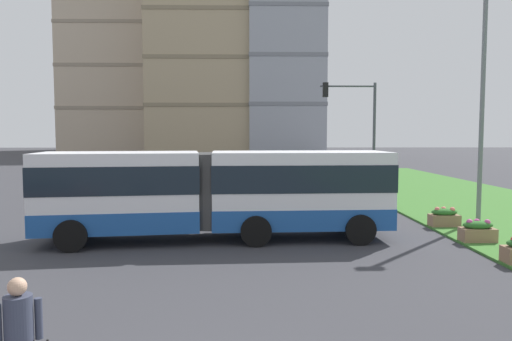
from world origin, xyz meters
TOP-DOWN VIEW (x-y plane):
  - articulated_bus at (-0.38, 11.42)m, footprint 12.01×3.61m
  - car_black_sedan at (-6.04, 22.64)m, footprint 4.51×2.25m
  - pedestrian_crossing at (-2.37, 1.34)m, footprint 0.52×0.36m
  - flower_planter_3 at (8.21, 10.58)m, footprint 1.10×0.56m
  - flower_planter_4 at (8.21, 13.23)m, footprint 1.10×0.56m
  - traffic_light_far_right at (6.87, 22.00)m, footprint 3.15×0.28m
  - streetlight_median at (10.11, 14.39)m, footprint 0.70×0.28m
  - apartment_tower_west at (-30.00, 107.25)m, footprint 19.75×19.40m
  - apartment_tower_westcentre at (-7.94, 93.64)m, footprint 20.73×18.99m
  - apartment_tower_centre at (8.41, 92.08)m, footprint 14.47×18.31m

SIDE VIEW (x-z plane):
  - flower_planter_3 at x=8.21m, z-range 0.06..0.80m
  - flower_planter_4 at x=8.21m, z-range 0.06..0.80m
  - car_black_sedan at x=-6.04m, z-range -0.04..1.54m
  - pedestrian_crossing at x=-2.37m, z-range 0.13..1.87m
  - articulated_bus at x=-0.38m, z-range 0.15..3.15m
  - traffic_light_far_right at x=6.87m, z-range 1.13..7.61m
  - streetlight_median at x=10.11m, z-range 0.45..10.01m
  - apartment_tower_centre at x=8.41m, z-range 0.02..44.67m
  - apartment_tower_west at x=-30.00m, z-range 0.02..44.98m
  - apartment_tower_westcentre at x=-7.94m, z-range 0.02..52.76m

